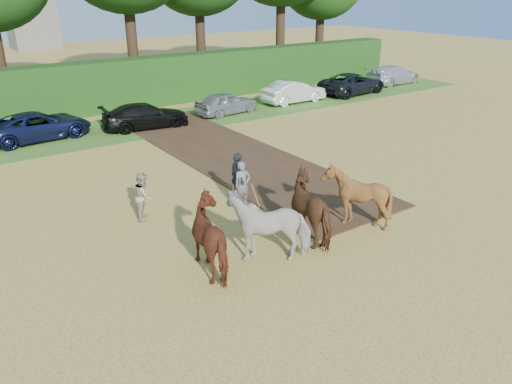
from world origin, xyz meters
name	(u,v)px	position (x,y,z in m)	size (l,w,h in m)	color
ground	(306,218)	(0.00, 0.00, 0.00)	(120.00, 120.00, 0.00)	gold
earth_strip	(231,155)	(1.50, 7.00, 0.03)	(4.50, 17.00, 0.05)	#472D1C
grass_verge	(139,127)	(0.00, 14.00, 0.01)	(50.00, 5.00, 0.03)	#38601E
hedgerow	(107,86)	(0.00, 18.50, 1.50)	(46.00, 1.60, 3.00)	#14380F
spectator_near	(144,196)	(-4.36, 3.04, 0.80)	(0.78, 0.61, 1.60)	#C5B49B
spectator_far	(238,179)	(-1.15, 2.33, 0.92)	(1.08, 0.45, 1.85)	#262732
plough_team	(291,214)	(-1.52, -1.10, 0.98)	(6.62, 4.61, 1.97)	maroon
parked_cars	(204,104)	(4.11, 14.01, 0.71)	(41.00, 3.73, 1.46)	#B9BDC1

